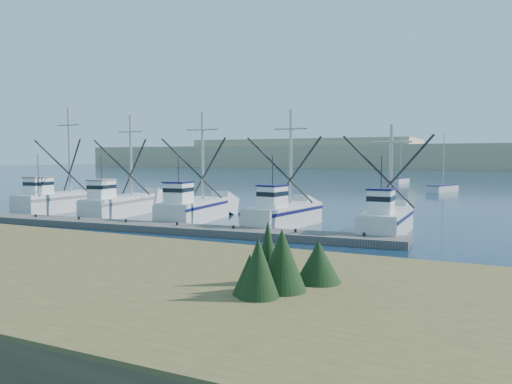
% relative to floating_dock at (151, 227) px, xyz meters
% --- Properties ---
extents(ground, '(500.00, 500.00, 0.00)m').
position_rel_floating_dock_xyz_m(ground, '(9.46, -5.67, -0.22)').
color(ground, '#0C1C35').
rests_on(ground, ground).
extents(floating_dock, '(33.00, 4.36, 0.44)m').
position_rel_floating_dock_xyz_m(floating_dock, '(0.00, 0.00, 0.00)').
color(floating_dock, '#635F58').
rests_on(floating_dock, ground).
extents(dune_ridge, '(360.00, 60.00, 10.00)m').
position_rel_floating_dock_xyz_m(dune_ridge, '(9.46, 204.33, 4.78)').
color(dune_ridge, tan).
rests_on(dune_ridge, ground).
extents(trawler_fleet, '(31.29, 8.50, 9.26)m').
position_rel_floating_dock_xyz_m(trawler_fleet, '(-1.09, 5.02, 0.76)').
color(trawler_fleet, silver).
rests_on(trawler_fleet, ground).
extents(sailboat_near, '(3.79, 6.40, 8.10)m').
position_rel_floating_dock_xyz_m(sailboat_near, '(13.87, 47.21, 0.27)').
color(sailboat_near, silver).
rests_on(sailboat_near, ground).
extents(sailboat_far, '(2.82, 5.11, 8.10)m').
position_rel_floating_dock_xyz_m(sailboat_far, '(4.45, 68.54, 0.29)').
color(sailboat_far, silver).
rests_on(sailboat_far, ground).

